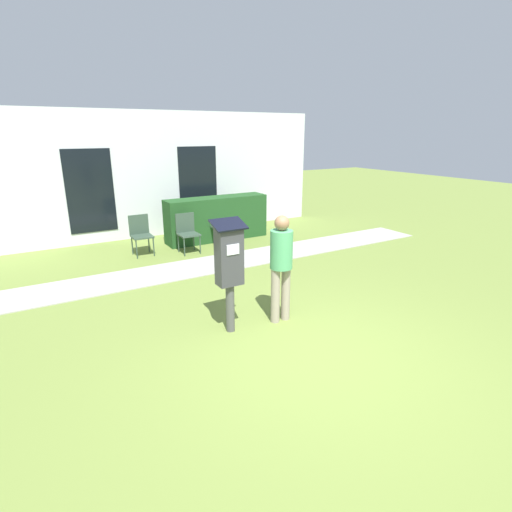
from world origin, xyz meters
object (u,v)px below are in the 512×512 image
object	(u,v)px
outdoor_chair_middle	(187,230)
parking_meter	(229,262)
person_standing	(281,261)
outdoor_chair_left	(141,232)
outdoor_chair_right	(218,222)

from	to	relation	value
outdoor_chair_middle	parking_meter	bearing A→B (deg)	-104.28
parking_meter	outdoor_chair_middle	bearing A→B (deg)	77.00
person_standing	outdoor_chair_middle	size ratio (longest dim) A/B	1.76
parking_meter	person_standing	xyz separation A→B (m)	(0.78, -0.09, -0.09)
outdoor_chair_left	outdoor_chair_right	bearing A→B (deg)	0.74
parking_meter	person_standing	size ratio (longest dim) A/B	1.01
parking_meter	outdoor_chair_right	size ratio (longest dim) A/B	1.77
outdoor_chair_left	outdoor_chair_right	xyz separation A→B (m)	(1.93, 0.02, 0.00)
person_standing	outdoor_chair_right	world-z (taller)	person_standing
parking_meter	outdoor_chair_right	world-z (taller)	parking_meter
parking_meter	outdoor_chair_right	distance (m)	4.72
outdoor_chair_right	outdoor_chair_middle	bearing A→B (deg)	-170.99
person_standing	parking_meter	bearing A→B (deg)	-164.72
person_standing	outdoor_chair_middle	distance (m)	4.03
outdoor_chair_left	outdoor_chair_middle	distance (m)	1.03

